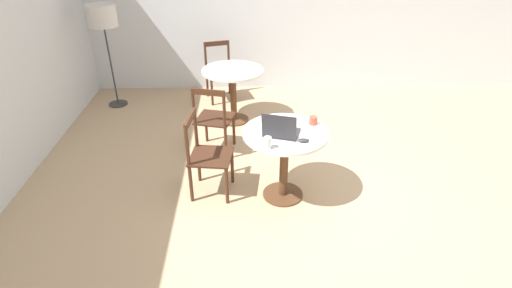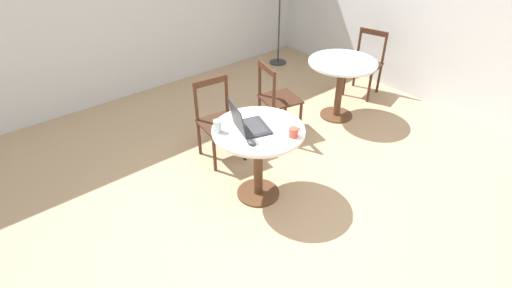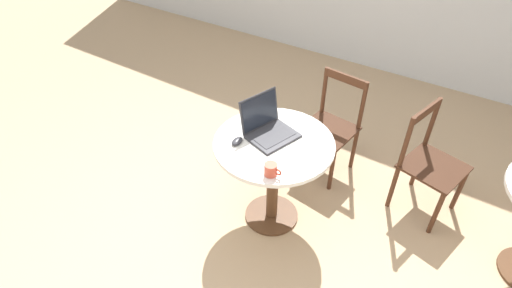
% 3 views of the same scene
% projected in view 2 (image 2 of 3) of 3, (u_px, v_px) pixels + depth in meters
% --- Properties ---
extents(ground_plane, '(16.00, 16.00, 0.00)m').
position_uv_depth(ground_plane, '(272.00, 224.00, 3.58)').
color(ground_plane, tan).
extents(wall_side, '(0.06, 9.40, 2.70)m').
position_uv_depth(wall_side, '(487.00, 8.00, 4.54)').
color(wall_side, silver).
rests_on(wall_side, ground_plane).
extents(cafe_table_near, '(0.83, 0.83, 0.75)m').
position_uv_depth(cafe_table_near, '(258.00, 144.00, 3.60)').
color(cafe_table_near, '#51331E').
rests_on(cafe_table_near, ground_plane).
extents(cafe_table_mid, '(0.83, 0.83, 0.75)m').
position_uv_depth(cafe_table_mid, '(341.00, 74.00, 4.88)').
color(cafe_table_mid, '#51331E').
rests_on(cafe_table_mid, ground_plane).
extents(chair_near_back, '(0.46, 0.46, 0.88)m').
position_uv_depth(chair_near_back, '(219.00, 121.00, 4.23)').
color(chair_near_back, '#472819').
rests_on(chair_near_back, ground_plane).
extents(chair_mid_right, '(0.51, 0.51, 0.88)m').
position_uv_depth(chair_mid_right, '(365.00, 64.00, 5.53)').
color(chair_mid_right, '#472819').
rests_on(chair_mid_right, ground_plane).
extents(chair_mid_left, '(0.50, 0.50, 0.88)m').
position_uv_depth(chair_mid_left, '(277.00, 99.00, 4.65)').
color(chair_mid_left, '#472819').
rests_on(chair_mid_left, ground_plane).
extents(laptop, '(0.38, 0.39, 0.27)m').
position_uv_depth(laptop, '(248.00, 124.00, 3.47)').
color(laptop, '#2D2D33').
rests_on(laptop, cafe_table_near).
extents(mouse, '(0.06, 0.10, 0.03)m').
position_uv_depth(mouse, '(251.00, 142.00, 3.30)').
color(mouse, '#2D2D33').
rests_on(mouse, cafe_table_near).
extents(mug, '(0.12, 0.08, 0.08)m').
position_uv_depth(mug, '(294.00, 132.00, 3.38)').
color(mug, '#C64C38').
rests_on(mug, cafe_table_near).
extents(drinking_glass, '(0.07, 0.07, 0.11)m').
position_uv_depth(drinking_glass, '(217.00, 126.00, 3.44)').
color(drinking_glass, silver).
rests_on(drinking_glass, cafe_table_near).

